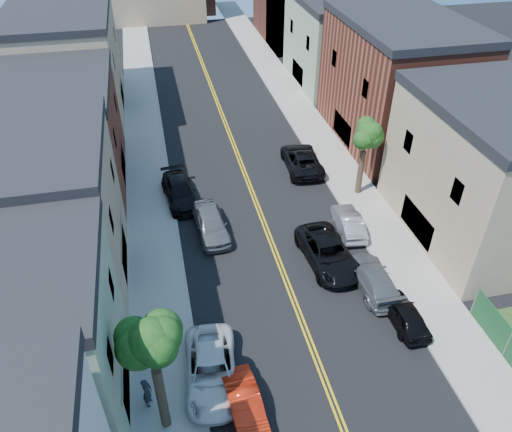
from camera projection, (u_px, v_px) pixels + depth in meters
sidewalk_left at (144, 152)px, 43.04m from camera, size 3.20×100.00×0.15m
sidewalk_right at (317, 134)px, 45.79m from camera, size 3.20×100.00×0.15m
curb_left at (164, 150)px, 43.35m from camera, size 0.30×100.00×0.15m
curb_right at (299, 136)px, 45.49m from camera, size 0.30×100.00×0.15m
bldg_left_palegrn at (6, 356)px, 20.73m from camera, size 9.00×8.00×8.50m
bldg_left_tan_near at (34, 224)px, 27.61m from camera, size 9.00×10.00×9.00m
bldg_left_brick at (56, 140)px, 36.50m from camera, size 9.00×12.00×8.00m
bldg_left_tan_far at (68, 65)px, 46.99m from camera, size 9.00×16.00×9.50m
bldg_right_tan at (490, 175)px, 31.70m from camera, size 9.00×12.00×9.00m
bldg_right_brick at (396, 85)px, 42.34m from camera, size 9.00×14.00×10.00m
bldg_right_palegrn at (338, 44)px, 53.73m from camera, size 9.00×12.00×8.50m
tree_left_mid at (149, 331)px, 18.84m from camera, size 5.20×5.20×9.29m
tree_right_far at (368, 125)px, 34.58m from camera, size 4.40×4.40×8.03m
red_sedan at (245, 407)px, 22.75m from camera, size 1.81×4.31×1.39m
white_pickup at (211, 370)px, 24.25m from camera, size 3.05×5.74×1.54m
grey_car_left at (211, 224)px, 33.57m from camera, size 2.29×5.10×1.70m
black_car_left at (180, 192)px, 36.82m from camera, size 2.78×5.58×1.56m
grey_car_right at (373, 278)px, 29.47m from camera, size 2.14×5.09×1.47m
black_car_right at (404, 314)px, 27.30m from camera, size 1.69×4.04×1.37m
silver_car_right at (349, 222)px, 33.92m from camera, size 1.91×4.43×1.42m
dark_car_right_far at (302, 159)px, 40.56m from camera, size 3.01×6.00×1.63m
black_suv_lane at (328, 253)px, 31.19m from camera, size 3.13×6.06×1.63m
pedestrian_left at (147, 392)px, 22.97m from camera, size 0.57×0.73×1.77m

